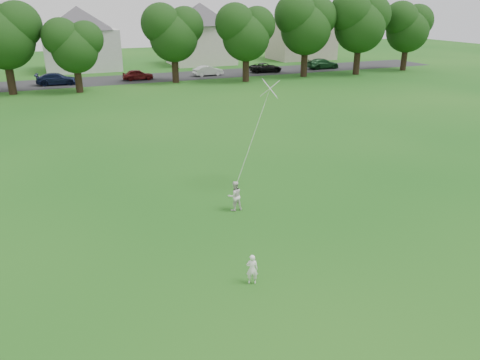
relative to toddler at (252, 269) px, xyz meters
name	(u,v)px	position (x,y,z in m)	size (l,w,h in m)	color
ground	(237,268)	(-0.11, 0.97, -0.50)	(160.00, 160.00, 0.00)	#124E13
street	(92,81)	(-0.11, 42.97, -0.50)	(90.00, 7.00, 0.01)	#2D2D30
toddler	(252,269)	(0.00, 0.00, 0.00)	(0.37, 0.24, 1.00)	white
older_boy	(235,196)	(1.58, 5.30, 0.15)	(0.63, 0.49, 1.30)	silver
kite	(253,138)	(2.82, 6.25, 2.31)	(1.74, 1.56, 4.88)	silver
tree_row	(129,27)	(3.28, 36.86, 5.46)	(79.96, 8.25, 10.19)	black
parked_cars	(101,76)	(0.78, 41.97, 0.12)	(64.33, 2.56, 1.29)	black
house_row	(64,29)	(-1.83, 52.97, 4.57)	(77.27, 13.60, 10.30)	silver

